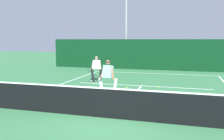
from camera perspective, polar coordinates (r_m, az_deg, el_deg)
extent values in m
plane|color=#357445|center=(8.56, -0.57, -10.90)|extent=(80.00, 80.00, 0.00)
cube|color=white|center=(19.75, 9.52, -0.79)|extent=(9.35, 0.10, 0.01)
cube|color=white|center=(14.42, 6.77, -3.59)|extent=(7.63, 0.10, 0.01)
cube|color=white|center=(11.55, 4.18, -6.20)|extent=(0.10, 6.40, 0.01)
cube|color=black|center=(8.43, -0.57, -7.70)|extent=(10.08, 0.02, 0.99)
cube|color=white|center=(8.31, -0.58, -4.23)|extent=(10.08, 0.03, 0.05)
cylinder|color=silver|center=(11.57, 0.63, -4.04)|extent=(0.31, 0.22, 0.86)
cylinder|color=silver|center=(11.97, -2.48, -3.67)|extent=(0.37, 0.23, 0.85)
ellipsoid|color=white|center=(11.65, 0.63, -5.85)|extent=(0.28, 0.17, 0.09)
ellipsoid|color=white|center=(12.05, -2.47, -5.43)|extent=(0.28, 0.17, 0.09)
cube|color=#9EDBEA|center=(11.66, -0.96, -0.39)|extent=(0.51, 0.44, 0.62)
cylinder|color=#9E704C|center=(11.53, 0.06, -0.60)|extent=(0.23, 0.15, 0.65)
cylinder|color=#9E704C|center=(11.79, -1.95, -0.44)|extent=(0.23, 0.53, 0.54)
sphere|color=#9E704C|center=(11.61, -0.96, 1.69)|extent=(0.23, 0.23, 0.23)
cylinder|color=black|center=(11.60, -0.96, 1.89)|extent=(0.30, 0.30, 0.04)
cylinder|color=black|center=(11.64, -2.83, -1.66)|extent=(0.10, 0.26, 0.03)
torus|color=black|center=(11.37, -3.79, -1.88)|extent=(0.29, 0.10, 0.29)
cylinder|color=black|center=(15.63, -2.64, -1.25)|extent=(0.22, 0.17, 0.81)
cylinder|color=black|center=(15.72, -4.43, -1.22)|extent=(0.24, 0.18, 0.81)
ellipsoid|color=white|center=(15.69, -2.63, -2.53)|extent=(0.27, 0.15, 0.09)
ellipsoid|color=white|center=(15.78, -4.41, -2.49)|extent=(0.27, 0.15, 0.09)
cube|color=silver|center=(15.60, -3.56, 1.24)|extent=(0.45, 0.33, 0.58)
cylinder|color=beige|center=(15.56, -2.72, 1.13)|extent=(0.17, 0.12, 0.62)
cylinder|color=beige|center=(15.64, -4.38, 1.15)|extent=(0.17, 0.44, 0.55)
sphere|color=beige|center=(15.56, -3.57, 2.71)|extent=(0.21, 0.21, 0.21)
cylinder|color=black|center=(15.56, -3.57, 2.85)|extent=(0.27, 0.27, 0.04)
cylinder|color=black|center=(15.43, -4.74, 0.27)|extent=(0.08, 0.26, 0.03)
torus|color=black|center=(15.10, -5.00, 0.12)|extent=(0.29, 0.07, 0.29)
sphere|color=#D1E033|center=(13.99, 10.48, -3.86)|extent=(0.07, 0.07, 0.07)
sphere|color=#D1E033|center=(13.67, 3.35, -4.00)|extent=(0.07, 0.07, 0.07)
cube|color=#0A3519|center=(21.95, 10.37, 3.43)|extent=(19.60, 0.12, 2.65)
cylinder|color=#9EA39E|center=(23.28, 3.22, 9.18)|extent=(0.18, 0.18, 7.08)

